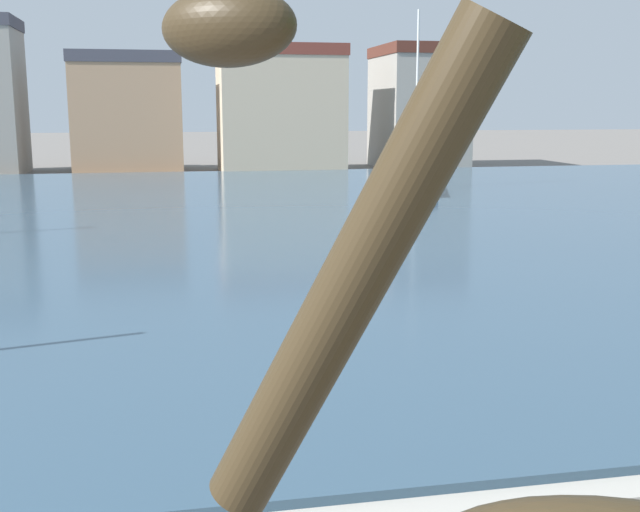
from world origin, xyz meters
TOP-DOWN VIEW (x-y plane):
  - harbor_water at (0.00, 31.89)m, footprint 84.20×45.78m
  - quay_edge_coping at (0.00, 8.75)m, footprint 84.20×0.50m
  - sailboat_black at (10.16, 41.43)m, footprint 4.91×9.52m
  - townhouse_end_terrace at (-5.43, 58.74)m, footprint 7.56×6.10m
  - townhouse_tall_gabled at (5.18, 57.10)m, footprint 8.81×5.85m
  - townhouse_wide_warehouse at (15.91, 58.57)m, footprint 5.92×8.07m

SIDE VIEW (x-z plane):
  - quay_edge_coping at x=0.00m, z-range 0.00..0.12m
  - harbor_water at x=0.00m, z-range 0.00..0.24m
  - sailboat_black at x=10.16m, z-range -4.29..5.18m
  - townhouse_end_terrace at x=-5.43m, z-range 0.01..8.27m
  - townhouse_tall_gabled at x=5.18m, z-range 0.01..8.80m
  - townhouse_wide_warehouse at x=15.91m, z-range 0.01..9.05m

